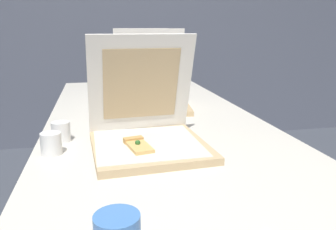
# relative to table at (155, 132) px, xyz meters

# --- Properties ---
(wall_back) EXTENTS (10.00, 0.10, 2.60)m
(wall_back) POSITION_rel_table_xyz_m (0.00, 2.01, 0.60)
(wall_back) COLOR slate
(wall_back) RESTS_ON ground
(table) EXTENTS (0.85, 2.11, 0.75)m
(table) POSITION_rel_table_xyz_m (0.00, 0.00, 0.00)
(table) COLOR silver
(table) RESTS_ON ground
(pizza_box_front) EXTENTS (0.36, 0.36, 0.35)m
(pizza_box_front) POSITION_rel_table_xyz_m (-0.08, -0.32, 0.10)
(pizza_box_front) COLOR tan
(pizza_box_front) RESTS_ON table
(pizza_box_middle) EXTENTS (0.38, 0.38, 0.36)m
(pizza_box_middle) POSITION_rel_table_xyz_m (0.02, 0.24, 0.10)
(pizza_box_middle) COLOR tan
(pizza_box_middle) RESTS_ON table
(pizza_box_back) EXTENTS (0.34, 0.38, 0.36)m
(pizza_box_back) POSITION_rel_table_xyz_m (0.06, 0.64, 0.10)
(pizza_box_back) COLOR tan
(pizza_box_back) RESTS_ON table
(cup_white_near_left) EXTENTS (0.06, 0.06, 0.07)m
(cup_white_near_left) POSITION_rel_table_xyz_m (-0.36, -0.32, 0.08)
(cup_white_near_left) COLOR white
(cup_white_near_left) RESTS_ON table
(cup_white_far) EXTENTS (0.06, 0.06, 0.07)m
(cup_white_far) POSITION_rel_table_xyz_m (-0.22, 0.37, 0.08)
(cup_white_far) COLOR white
(cup_white_far) RESTS_ON table
(cup_white_mid) EXTENTS (0.06, 0.06, 0.07)m
(cup_white_mid) POSITION_rel_table_xyz_m (-0.22, 0.00, 0.08)
(cup_white_mid) COLOR white
(cup_white_mid) RESTS_ON table
(cup_white_near_center) EXTENTS (0.06, 0.06, 0.07)m
(cup_white_near_center) POSITION_rel_table_xyz_m (-0.35, -0.20, 0.08)
(cup_white_near_center) COLOR white
(cup_white_near_center) RESTS_ON table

